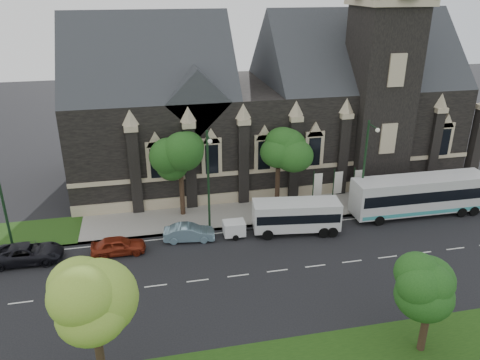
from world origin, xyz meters
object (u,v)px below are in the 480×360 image
object	(u,v)px
banner_flag_left	(316,187)
car_far_black	(28,253)
tree_park_east	(434,281)
banner_flag_right	(356,183)
tree_walk_right	(280,148)
tree_park_near	(96,290)
street_lamp_near	(366,164)
sedan	(189,233)
street_lamp_mid	(209,176)
tree_walk_left	(182,156)
box_trailer	(234,228)
tour_coach	(419,195)
banner_flag_center	(336,185)
car_far_red	(118,245)
street_lamp_far	(0,193)
shuttle_bus	(296,215)

from	to	relation	value
banner_flag_left	car_far_black	size ratio (longest dim) A/B	0.76
tree_park_east	banner_flag_right	distance (m)	18.91
car_far_black	banner_flag_left	bearing A→B (deg)	-79.87
tree_park_east	banner_flag_left	xyz separation A→B (m)	(0.11, 18.32, -2.24)
tree_walk_right	banner_flag_left	xyz separation A→B (m)	(3.08, -1.71, -3.43)
tree_park_near	tree_park_east	xyz separation A→B (m)	(17.95, -0.55, -1.80)
street_lamp_near	car_far_black	distance (m)	28.83
sedan	street_lamp_mid	bearing A→B (deg)	-50.78
tree_walk_left	box_trailer	distance (m)	7.94
street_lamp_mid	tour_coach	world-z (taller)	street_lamp_mid
tree_park_near	banner_flag_center	world-z (taller)	tree_park_near
street_lamp_near	car_far_red	bearing A→B (deg)	-174.39
street_lamp_far	banner_flag_right	bearing A→B (deg)	3.60
tree_walk_right	tree_walk_left	distance (m)	9.01
car_far_red	car_far_black	bearing A→B (deg)	87.76
street_lamp_far	sedan	size ratio (longest dim) A/B	2.13
tree_park_east	banner_flag_center	bearing A→B (deg)	83.43
tree_park_east	banner_flag_right	size ratio (longest dim) A/B	1.57
banner_flag_center	car_far_red	size ratio (longest dim) A/B	0.95
street_lamp_far	banner_flag_left	bearing A→B (deg)	4.15
street_lamp_far	tree_park_east	bearing A→B (deg)	-32.10
street_lamp_near	tree_park_near	bearing A→B (deg)	-143.92
banner_flag_left	car_far_black	distance (m)	25.06
street_lamp_near	shuttle_bus	size ratio (longest dim) A/B	1.19
street_lamp_mid	shuttle_bus	bearing A→B (deg)	-13.39
banner_flag_right	box_trailer	world-z (taller)	banner_flag_right
tree_park_near	street_lamp_far	distance (m)	17.92
street_lamp_near	street_lamp_mid	xyz separation A→B (m)	(-14.00, 0.00, 0.00)
tree_park_near	banner_flag_right	bearing A→B (deg)	38.86
street_lamp_mid	banner_flag_right	size ratio (longest dim) A/B	2.25
tree_walk_left	banner_flag_right	bearing A→B (deg)	-6.04
tree_walk_right	tour_coach	xyz separation A→B (m)	(12.01, -4.51, -3.83)
street_lamp_mid	banner_flag_left	size ratio (longest dim) A/B	2.25
tree_park_near	tree_walk_right	world-z (taller)	tree_park_near
shuttle_bus	box_trailer	size ratio (longest dim) A/B	2.90
street_lamp_near	banner_flag_center	world-z (taller)	street_lamp_near
banner_flag_left	tour_coach	xyz separation A→B (m)	(8.93, -2.80, -0.39)
tree_walk_right	tour_coach	size ratio (longest dim) A/B	0.62
tree_park_east	banner_flag_center	distance (m)	18.58
box_trailer	car_far_black	distance (m)	16.29
shuttle_bus	street_lamp_far	bearing A→B (deg)	-176.83
car_far_red	tree_walk_right	bearing A→B (deg)	-68.68
tree_park_near	car_far_black	bearing A→B (deg)	115.41
car_far_black	street_lamp_near	bearing A→B (deg)	-84.79
tree_walk_right	street_lamp_mid	xyz separation A→B (m)	(-7.21, -3.62, -0.71)
tree_park_near	banner_flag_center	size ratio (longest dim) A/B	2.14
tour_coach	banner_flag_center	bearing A→B (deg)	158.59
tree_walk_left	banner_flag_center	size ratio (longest dim) A/B	1.91
street_lamp_near	car_far_black	xyz separation A→B (m)	(-28.43, -1.84, -4.38)
tree_walk_left	car_far_black	bearing A→B (deg)	-156.68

